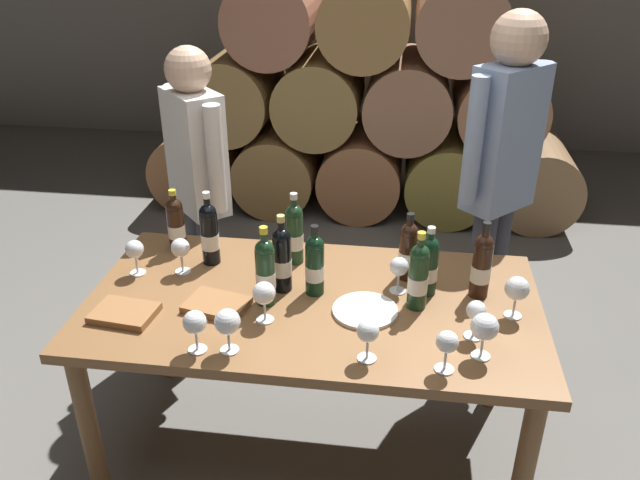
# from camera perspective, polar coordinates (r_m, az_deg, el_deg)

# --- Properties ---
(ground_plane) EXTENTS (14.00, 14.00, 0.00)m
(ground_plane) POSITION_cam_1_polar(r_m,az_deg,el_deg) (2.89, -0.56, -18.07)
(ground_plane) COLOR #66635E
(barrel_stack) EXTENTS (3.12, 0.90, 1.69)m
(barrel_stack) POSITION_cam_1_polar(r_m,az_deg,el_deg) (4.79, 3.96, 11.67)
(barrel_stack) COLOR #925D38
(barrel_stack) RESTS_ON ground_plane
(dining_table) EXTENTS (1.70, 0.90, 0.76)m
(dining_table) POSITION_cam_1_polar(r_m,az_deg,el_deg) (2.46, -0.63, -7.14)
(dining_table) COLOR brown
(dining_table) RESTS_ON ground_plane
(wine_bottle_0) EXTENTS (0.07, 0.07, 0.31)m
(wine_bottle_0) POSITION_cam_1_polar(r_m,az_deg,el_deg) (2.41, -3.42, -1.65)
(wine_bottle_0) COLOR black
(wine_bottle_0) RESTS_ON dining_table
(wine_bottle_1) EXTENTS (0.07, 0.07, 0.28)m
(wine_bottle_1) POSITION_cam_1_polar(r_m,az_deg,el_deg) (2.42, 9.67, -2.20)
(wine_bottle_1) COLOR black
(wine_bottle_1) RESTS_ON dining_table
(wine_bottle_2) EXTENTS (0.07, 0.07, 0.27)m
(wine_bottle_2) POSITION_cam_1_polar(r_m,az_deg,el_deg) (2.77, -12.77, 1.45)
(wine_bottle_2) COLOR black
(wine_bottle_2) RESTS_ON dining_table
(wine_bottle_3) EXTENTS (0.07, 0.07, 0.31)m
(wine_bottle_3) POSITION_cam_1_polar(r_m,az_deg,el_deg) (2.44, 14.26, -2.17)
(wine_bottle_3) COLOR black
(wine_bottle_3) RESTS_ON dining_table
(wine_bottle_4) EXTENTS (0.07, 0.07, 0.28)m
(wine_bottle_4) POSITION_cam_1_polar(r_m,az_deg,el_deg) (2.51, 7.89, -0.92)
(wine_bottle_4) COLOR black
(wine_bottle_4) RESTS_ON dining_table
(wine_bottle_5) EXTENTS (0.07, 0.07, 0.32)m
(wine_bottle_5) POSITION_cam_1_polar(r_m,az_deg,el_deg) (2.63, -9.85, 0.62)
(wine_bottle_5) COLOR black
(wine_bottle_5) RESTS_ON dining_table
(wine_bottle_6) EXTENTS (0.07, 0.07, 0.31)m
(wine_bottle_6) POSITION_cam_1_polar(r_m,az_deg,el_deg) (2.60, -2.30, 0.63)
(wine_bottle_6) COLOR #19381E
(wine_bottle_6) RESTS_ON dining_table
(wine_bottle_7) EXTENTS (0.07, 0.07, 0.32)m
(wine_bottle_7) POSITION_cam_1_polar(r_m,az_deg,el_deg) (2.33, -4.91, -2.79)
(wine_bottle_7) COLOR #19381E
(wine_bottle_7) RESTS_ON dining_table
(wine_bottle_8) EXTENTS (0.07, 0.07, 0.29)m
(wine_bottle_8) POSITION_cam_1_polar(r_m,az_deg,el_deg) (2.39, -0.56, -2.18)
(wine_bottle_8) COLOR black
(wine_bottle_8) RESTS_ON dining_table
(wine_bottle_9) EXTENTS (0.07, 0.07, 0.31)m
(wine_bottle_9) POSITION_cam_1_polar(r_m,az_deg,el_deg) (2.33, 8.79, -3.16)
(wine_bottle_9) COLOR #19381E
(wine_bottle_9) RESTS_ON dining_table
(wine_glass_0) EXTENTS (0.07, 0.07, 0.15)m
(wine_glass_0) POSITION_cam_1_polar(r_m,az_deg,el_deg) (2.05, 11.30, -9.06)
(wine_glass_0) COLOR white
(wine_glass_0) RESTS_ON dining_table
(wine_glass_1) EXTENTS (0.07, 0.07, 0.15)m
(wine_glass_1) POSITION_cam_1_polar(r_m,az_deg,el_deg) (2.62, -16.25, -0.91)
(wine_glass_1) COLOR white
(wine_glass_1) RESTS_ON dining_table
(wine_glass_2) EXTENTS (0.09, 0.09, 0.16)m
(wine_glass_2) POSITION_cam_1_polar(r_m,az_deg,el_deg) (2.11, -8.28, -7.33)
(wine_glass_2) COLOR white
(wine_glass_2) RESTS_ON dining_table
(wine_glass_3) EXTENTS (0.07, 0.07, 0.15)m
(wine_glass_3) POSITION_cam_1_polar(r_m,az_deg,el_deg) (2.06, 4.30, -8.26)
(wine_glass_3) COLOR white
(wine_glass_3) RESTS_ON dining_table
(wine_glass_4) EXTENTS (0.09, 0.09, 0.16)m
(wine_glass_4) POSITION_cam_1_polar(r_m,az_deg,el_deg) (2.36, 17.21, -4.24)
(wine_glass_4) COLOR white
(wine_glass_4) RESTS_ON dining_table
(wine_glass_5) EXTENTS (0.08, 0.08, 0.15)m
(wine_glass_5) POSITION_cam_1_polar(r_m,az_deg,el_deg) (2.59, -12.38, -0.78)
(wine_glass_5) COLOR white
(wine_glass_5) RESTS_ON dining_table
(wine_glass_6) EXTENTS (0.09, 0.09, 0.16)m
(wine_glass_6) POSITION_cam_1_polar(r_m,az_deg,el_deg) (2.13, 14.51, -7.61)
(wine_glass_6) COLOR white
(wine_glass_6) RESTS_ON dining_table
(wine_glass_7) EXTENTS (0.07, 0.07, 0.15)m
(wine_glass_7) POSITION_cam_1_polar(r_m,az_deg,el_deg) (2.42, 7.08, -2.49)
(wine_glass_7) COLOR white
(wine_glass_7) RESTS_ON dining_table
(wine_glass_8) EXTENTS (0.08, 0.08, 0.15)m
(wine_glass_8) POSITION_cam_1_polar(r_m,az_deg,el_deg) (2.13, -11.14, -7.33)
(wine_glass_8) COLOR white
(wine_glass_8) RESTS_ON dining_table
(wine_glass_9) EXTENTS (0.07, 0.07, 0.14)m
(wine_glass_9) POSITION_cam_1_polar(r_m,az_deg,el_deg) (2.22, 13.79, -6.29)
(wine_glass_9) COLOR white
(wine_glass_9) RESTS_ON dining_table
(wine_glass_10) EXTENTS (0.08, 0.08, 0.16)m
(wine_glass_10) POSITION_cam_1_polar(r_m,az_deg,el_deg) (2.24, -5.04, -4.85)
(wine_glass_10) COLOR white
(wine_glass_10) RESTS_ON dining_table
(tasting_notebook) EXTENTS (0.25, 0.21, 0.03)m
(tasting_notebook) POSITION_cam_1_polar(r_m,az_deg,el_deg) (2.38, -9.22, -5.75)
(tasting_notebook) COLOR #936038
(tasting_notebook) RESTS_ON dining_table
(leather_ledger) EXTENTS (0.24, 0.18, 0.03)m
(leather_ledger) POSITION_cam_1_polar(r_m,az_deg,el_deg) (2.41, -17.09, -6.27)
(leather_ledger) COLOR #936038
(leather_ledger) RESTS_ON dining_table
(serving_plate) EXTENTS (0.24, 0.24, 0.01)m
(serving_plate) POSITION_cam_1_polar(r_m,az_deg,el_deg) (2.34, 4.06, -6.32)
(serving_plate) COLOR white
(serving_plate) RESTS_ON dining_table
(sommelier_presenting) EXTENTS (0.37, 0.38, 1.72)m
(sommelier_presenting) POSITION_cam_1_polar(r_m,az_deg,el_deg) (2.96, 15.87, 6.31)
(sommelier_presenting) COLOR #383842
(sommelier_presenting) RESTS_ON ground_plane
(taster_seated_left) EXTENTS (0.36, 0.39, 1.54)m
(taster_seated_left) POSITION_cam_1_polar(r_m,az_deg,el_deg) (3.10, -10.83, 5.40)
(taster_seated_left) COLOR #383842
(taster_seated_left) RESTS_ON ground_plane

